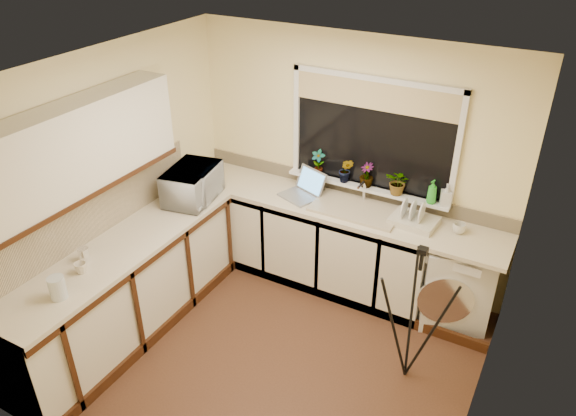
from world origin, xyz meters
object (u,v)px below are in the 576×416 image
at_px(plant_d, 399,182).
at_px(microwave, 192,184).
at_px(dish_rack, 414,221).
at_px(glass_jug, 57,288).
at_px(washing_machine, 454,280).
at_px(plant_c, 367,175).
at_px(plant_b, 346,170).
at_px(plant_a, 318,163).
at_px(tripod, 413,316).
at_px(steel_jar, 84,254).
at_px(cup_back, 459,228).
at_px(laptop, 304,189).
at_px(soap_bottle_green, 432,192).
at_px(soap_bottle_clear, 446,195).
at_px(cup_left, 81,268).
at_px(kettle, 188,199).

bearing_deg(plant_d, microwave, -156.49).
height_order(dish_rack, glass_jug, glass_jug).
distance_m(washing_machine, dish_rack, 0.68).
xyz_separation_m(washing_machine, plant_c, (-0.98, 0.17, 0.76)).
height_order(microwave, plant_b, plant_b).
distance_m(glass_jug, plant_a, 2.61).
distance_m(tripod, plant_a, 1.83).
xyz_separation_m(steel_jar, cup_back, (2.53, 1.86, -0.01)).
bearing_deg(laptop, soap_bottle_green, 28.75).
bearing_deg(soap_bottle_green, glass_jug, -130.03).
relative_size(microwave, plant_b, 2.37).
xyz_separation_m(plant_a, soap_bottle_clear, (1.26, 0.00, -0.03)).
bearing_deg(soap_bottle_clear, laptop, -171.40).
bearing_deg(plant_b, tripod, -45.22).
bearing_deg(washing_machine, steel_jar, -164.22).
bearing_deg(washing_machine, dish_rack, 163.96).
relative_size(plant_c, cup_left, 2.46).
distance_m(soap_bottle_clear, cup_left, 3.12).
distance_m(glass_jug, plant_b, 2.72).
relative_size(tripod, soap_bottle_clear, 6.23).
relative_size(washing_machine, steel_jar, 7.01).
xyz_separation_m(kettle, plant_d, (1.71, 0.93, 0.18)).
bearing_deg(tripod, laptop, 159.37).
bearing_deg(glass_jug, soap_bottle_clear, 48.66).
height_order(plant_b, plant_c, plant_b).
height_order(washing_machine, plant_b, plant_b).
xyz_separation_m(washing_machine, cup_back, (-0.04, 0.02, 0.53)).
bearing_deg(kettle, dish_rack, 20.72).
height_order(washing_machine, kettle, kettle).
height_order(tripod, cup_left, tripod).
xyz_separation_m(laptop, cup_left, (-0.94, -1.96, -0.02)).
xyz_separation_m(washing_machine, soap_bottle_green, (-0.35, 0.15, 0.75)).
xyz_separation_m(laptop, soap_bottle_clear, (1.31, 0.20, 0.19)).
height_order(glass_jug, soap_bottle_green, soap_bottle_green).
relative_size(kettle, steel_jar, 1.62).
bearing_deg(plant_a, kettle, -133.35).
xyz_separation_m(steel_jar, cup_left, (0.10, -0.13, -0.01)).
height_order(microwave, cup_left, microwave).
height_order(steel_jar, soap_bottle_clear, soap_bottle_clear).
distance_m(plant_c, plant_d, 0.32).
bearing_deg(cup_back, tripod, -94.94).
xyz_separation_m(microwave, plant_b, (1.25, 0.76, 0.11)).
bearing_deg(cup_left, plant_d, 49.80).
distance_m(dish_rack, steel_jar, 2.81).
xyz_separation_m(washing_machine, plant_a, (-1.49, 0.18, 0.77)).
bearing_deg(laptop, soap_bottle_clear, 29.19).
relative_size(soap_bottle_green, soap_bottle_clear, 1.11).
relative_size(cup_back, cup_left, 1.19).
xyz_separation_m(soap_bottle_clear, cup_back, (0.18, -0.16, -0.21)).
height_order(kettle, plant_a, plant_a).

